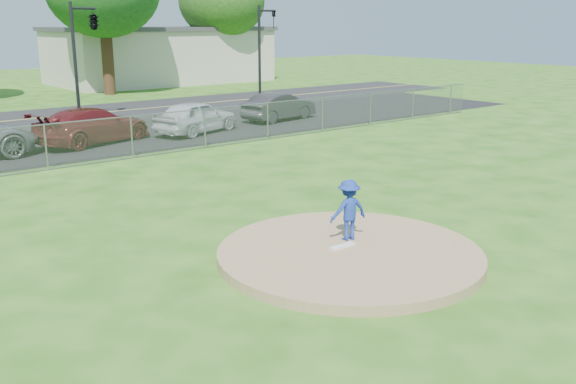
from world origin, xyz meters
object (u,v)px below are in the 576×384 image
Objects in this scene: commercial_building at (160,55)px; parked_car_pearl at (196,117)px; traffic_signal_right at (263,45)px; pitcher at (349,210)px; traffic_signal_center at (92,23)px; parked_car_darkred at (93,125)px; parked_car_charcoal at (279,107)px.

commercial_building is 25.17m from parked_car_pearl.
pitcher is at bearing -122.71° from traffic_signal_right.
parked_car_pearl is (1.54, -6.84, -3.89)m from traffic_signal_center.
traffic_signal_center reaches higher than parked_car_pearl.
commercial_building is 26.92m from parked_car_darkred.
traffic_signal_center is 1.14× the size of parked_car_darkred.
traffic_signal_center reaches higher than commercial_building.
commercial_building is at bearing -23.77° from parked_car_charcoal.
parked_car_charcoal is at bearing -111.42° from pitcher.
pitcher is at bearing 142.31° from parked_car_pearl.
traffic_signal_center is at bearing -180.00° from traffic_signal_right.
traffic_signal_right is 4.29× the size of pitcher.
parked_car_pearl is at bearing -141.91° from traffic_signal_right.
parked_car_darkred is (-13.16, -6.36, -2.64)m from traffic_signal_right.
traffic_signal_right is at bearing -81.02° from parked_car_darkred.
commercial_building is at bearing 53.06° from traffic_signal_center.
parked_car_charcoal is (10.21, 15.36, -0.18)m from pitcher.
parked_car_pearl is 5.16m from parked_car_charcoal.
pitcher is 15.53m from parked_car_pearl.
pitcher reaches higher than parked_car_pearl.
commercial_building is 3.35× the size of parked_car_darkred.
traffic_signal_center is 9.88m from parked_car_charcoal.
pitcher is at bearing 160.71° from parked_car_darkred.
parked_car_darkred is 4.46m from parked_car_pearl.
traffic_signal_right is at bearing -110.53° from pitcher.
parked_car_charcoal is (-5.37, -22.15, -1.49)m from commercial_building.
parked_car_charcoal is (-3.61, -6.15, -2.69)m from traffic_signal_right.
parked_car_pearl is (-8.73, -6.84, -2.65)m from traffic_signal_right.
parked_car_pearl is 1.03× the size of parked_car_charcoal.
commercial_building reaches higher than parked_car_charcoal.
traffic_signal_right is 1.14× the size of parked_car_darkred.
commercial_building is at bearing 83.71° from traffic_signal_right.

